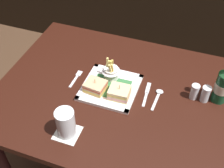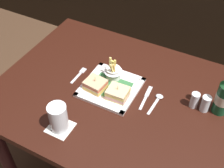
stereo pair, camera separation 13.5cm
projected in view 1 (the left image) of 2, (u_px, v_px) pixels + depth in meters
The scene contains 13 objects.
dining_table at pixel (114, 109), 1.46m from camera, with size 1.09×0.86×0.76m.
square_plate at pixel (110, 88), 1.38m from camera, with size 0.25×0.25×0.02m.
sandwich_half_left at pixel (95, 86), 1.35m from camera, with size 0.10×0.09×0.07m.
sandwich_half_right at pixel (119, 92), 1.32m from camera, with size 0.09×0.09×0.07m.
fries_cup at pixel (111, 71), 1.40m from camera, with size 0.09×0.09×0.11m.
beer_bottle at pixel (223, 85), 1.27m from camera, with size 0.07×0.07×0.26m.
drink_coaster at pixel (68, 133), 1.20m from camera, with size 0.10×0.10×0.00m, color silver.
water_glass at pixel (66, 125), 1.16m from camera, with size 0.08×0.08×0.13m.
fork at pixel (76, 78), 1.44m from camera, with size 0.02×0.13×0.00m.
knife at pixel (147, 93), 1.36m from camera, with size 0.03×0.16×0.00m.
spoon at pixel (158, 95), 1.35m from camera, with size 0.03×0.14×0.01m.
salt_shaker at pixel (194, 92), 1.32m from camera, with size 0.04×0.04×0.08m.
pepper_shaker at pixel (205, 95), 1.31m from camera, with size 0.04×0.04×0.08m.
Camera 1 is at (0.31, -0.90, 1.75)m, focal length 47.15 mm.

